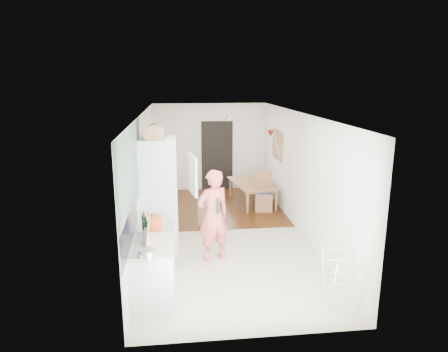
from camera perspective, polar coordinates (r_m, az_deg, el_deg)
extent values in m
cube|color=silver|center=(8.48, -0.04, -8.21)|extent=(3.20, 7.00, 0.01)
cube|color=#51280B|center=(10.21, -1.21, -4.32)|extent=(3.20, 3.30, 0.01)
cube|color=slate|center=(6.00, -13.11, 0.71)|extent=(0.02, 3.00, 1.30)
cube|color=black|center=(5.68, -13.28, -7.43)|extent=(0.02, 1.90, 0.50)
cube|color=black|center=(11.55, -0.99, 2.90)|extent=(0.90, 0.04, 2.00)
cube|color=silver|center=(5.95, -10.09, -13.88)|extent=(0.60, 0.90, 0.86)
cube|color=beige|center=(5.75, -10.28, -9.81)|extent=(0.62, 0.92, 0.06)
cube|color=silver|center=(6.62, -9.71, -10.81)|extent=(0.60, 0.60, 0.88)
cube|color=#B3B3B5|center=(6.44, -9.87, -7.08)|extent=(0.60, 0.60, 0.04)
cube|color=silver|center=(7.35, -9.26, -2.99)|extent=(0.66, 0.66, 2.15)
cube|color=silver|center=(6.93, -4.48, 0.20)|extent=(0.14, 0.56, 0.70)
cube|color=white|center=(7.22, -6.94, 0.69)|extent=(0.02, 0.52, 0.66)
cube|color=tan|center=(10.15, 7.66, 4.43)|extent=(0.03, 0.90, 0.70)
cube|color=#8C5E40|center=(10.15, 7.58, 4.43)|extent=(0.00, 0.94, 0.74)
cone|color=maroon|center=(10.74, 6.65, 6.05)|extent=(0.18, 0.18, 0.16)
imported|color=#F1665D|center=(7.00, -1.57, -4.50)|extent=(0.84, 0.71, 1.95)
imported|color=#8C5E40|center=(10.38, 4.17, -2.69)|extent=(0.97, 1.48, 0.48)
cube|color=gray|center=(8.80, -2.32, -3.72)|extent=(0.46, 0.46, 0.18)
cylinder|color=#D0471D|center=(6.32, -10.31, -6.42)|extent=(0.35, 0.35, 0.18)
cylinder|color=#B3B3B5|center=(5.33, -10.97, -10.82)|extent=(0.26, 0.26, 0.11)
cylinder|color=#1E4327|center=(6.89, -0.83, -4.30)|extent=(0.06, 0.06, 0.28)
cylinder|color=#1E4327|center=(5.80, -11.08, -7.73)|extent=(0.08, 0.08, 0.30)
cylinder|color=#1E4327|center=(6.08, -11.34, -6.83)|extent=(0.08, 0.08, 0.28)
cylinder|color=beige|center=(5.68, -11.09, -8.71)|extent=(0.10, 0.10, 0.20)
cylinder|color=tan|center=(6.12, -11.29, -6.85)|extent=(0.07, 0.07, 0.25)
cylinder|color=tan|center=(6.05, -11.04, -7.18)|extent=(0.06, 0.06, 0.22)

